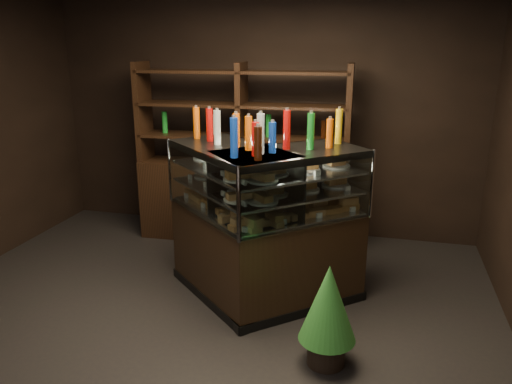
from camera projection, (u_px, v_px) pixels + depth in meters
The scene contains 7 objects.
ground at pixel (184, 336), 3.90m from camera, with size 5.00×5.00×0.00m, color black.
room_shell at pixel (172, 83), 3.34m from camera, with size 5.02×5.02×3.01m.
display_case at pixel (260, 250), 4.36m from camera, with size 1.85×1.31×1.37m.
food_display at pixel (260, 188), 4.19m from camera, with size 1.49×0.90×0.43m.
bottles_top at pixel (261, 132), 4.06m from camera, with size 1.32×0.75×0.30m.
potted_conifer at pixel (328, 301), 3.43m from camera, with size 0.40×0.40×0.87m.
back_shelving at pixel (242, 189), 5.65m from camera, with size 2.36×0.52×2.00m.
Camera 1 is at (1.40, -3.15, 2.21)m, focal length 35.00 mm.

